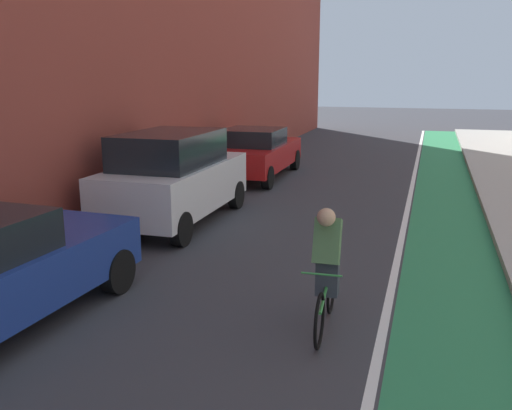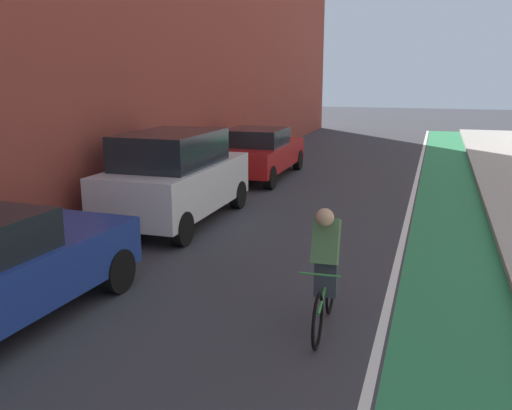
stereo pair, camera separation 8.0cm
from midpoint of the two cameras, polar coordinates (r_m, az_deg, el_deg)
name	(u,v)px [view 2 (the right image)]	position (r m, az deg, el deg)	size (l,w,h in m)	color
ground_plane	(304,226)	(11.94, 5.11, -2.15)	(88.49, 88.49, 0.00)	#38383D
bike_lane_paint	(450,215)	(13.62, 19.29, -0.93)	(1.60, 40.22, 0.00)	#2D8451
lane_divider_stripe	(409,212)	(13.62, 15.51, -0.66)	(0.12, 40.22, 0.00)	white
parked_suv_white	(175,176)	(12.10, -8.03, 2.90)	(1.92, 4.30, 1.98)	silver
parked_sedan_red	(257,152)	(17.41, 0.25, 5.41)	(2.06, 4.61, 1.53)	red
cyclist_trailing	(326,265)	(7.02, 7.45, -6.07)	(0.48, 1.72, 1.62)	black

